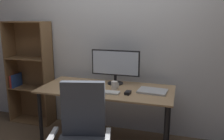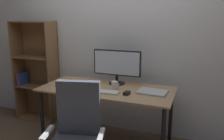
# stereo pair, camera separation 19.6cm
# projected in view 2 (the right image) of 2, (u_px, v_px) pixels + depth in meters

# --- Properties ---
(back_wall) EXTENTS (6.40, 0.10, 2.60)m
(back_wall) POSITION_uv_depth(u_px,v_px,m) (121.00, 37.00, 3.16)
(back_wall) COLOR silver
(back_wall) RESTS_ON ground
(desk) EXTENTS (1.59, 0.72, 0.74)m
(desk) POSITION_uv_depth(u_px,v_px,m) (107.00, 95.00, 2.82)
(desk) COLOR tan
(desk) RESTS_ON ground
(monitor) EXTENTS (0.62, 0.20, 0.43)m
(monitor) POSITION_uv_depth(u_px,v_px,m) (117.00, 65.00, 2.93)
(monitor) COLOR black
(monitor) RESTS_ON desk
(keyboard) EXTENTS (0.29, 0.12, 0.02)m
(keyboard) POSITION_uv_depth(u_px,v_px,m) (106.00, 92.00, 2.63)
(keyboard) COLOR silver
(keyboard) RESTS_ON desk
(mouse) EXTENTS (0.06, 0.10, 0.03)m
(mouse) POSITION_uv_depth(u_px,v_px,m) (127.00, 93.00, 2.57)
(mouse) COLOR black
(mouse) RESTS_ON desk
(coffee_mug) EXTENTS (0.09, 0.08, 0.09)m
(coffee_mug) POSITION_uv_depth(u_px,v_px,m) (115.00, 85.00, 2.75)
(coffee_mug) COLOR white
(coffee_mug) RESTS_ON desk
(laptop) EXTENTS (0.34, 0.26, 0.02)m
(laptop) POSITION_uv_depth(u_px,v_px,m) (152.00, 92.00, 2.63)
(laptop) COLOR #B7BABC
(laptop) RESTS_ON desk
(paper_sheet) EXTENTS (0.23, 0.31, 0.00)m
(paper_sheet) POSITION_uv_depth(u_px,v_px,m) (79.00, 91.00, 2.68)
(paper_sheet) COLOR white
(paper_sheet) RESTS_ON desk
(bookshelf) EXTENTS (0.65, 0.28, 1.51)m
(bookshelf) POSITION_uv_depth(u_px,v_px,m) (37.00, 72.00, 3.58)
(bookshelf) COLOR brown
(bookshelf) RESTS_ON ground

